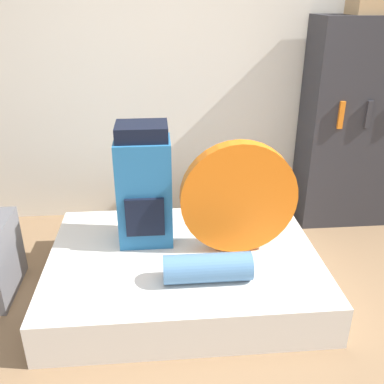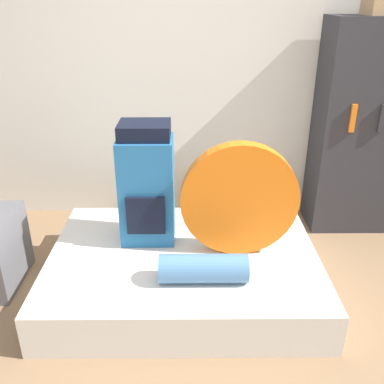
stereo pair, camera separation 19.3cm
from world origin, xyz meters
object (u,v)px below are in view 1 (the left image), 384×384
(bookshelf, at_px, (354,125))
(cardboard_box, at_px, (379,2))
(sleeping_roll, at_px, (208,268))
(tent_bag, at_px, (238,198))
(backpack, at_px, (144,187))

(bookshelf, bearing_deg, cardboard_box, -58.04)
(sleeping_roll, distance_m, cardboard_box, 2.36)
(tent_bag, bearing_deg, sleeping_roll, -124.96)
(sleeping_roll, xyz_separation_m, cardboard_box, (1.41, 1.21, 1.45))
(sleeping_roll, xyz_separation_m, bookshelf, (1.39, 1.25, 0.50))
(backpack, height_order, bookshelf, bookshelf)
(backpack, relative_size, tent_bag, 1.10)
(tent_bag, distance_m, cardboard_box, 1.86)
(bookshelf, bearing_deg, tent_bag, -141.66)
(backpack, bearing_deg, bookshelf, 22.61)
(cardboard_box, bearing_deg, backpack, -158.74)
(cardboard_box, bearing_deg, bookshelf, 121.96)
(sleeping_roll, bearing_deg, cardboard_box, 40.64)
(tent_bag, xyz_separation_m, bookshelf, (1.15, 0.91, 0.20))
(tent_bag, distance_m, bookshelf, 1.48)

